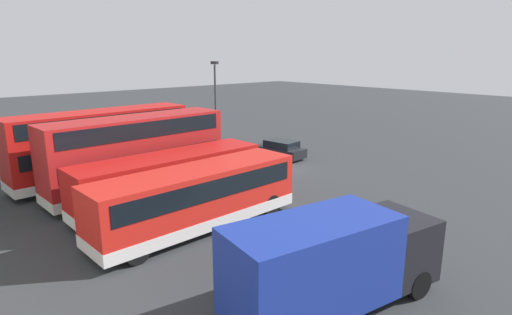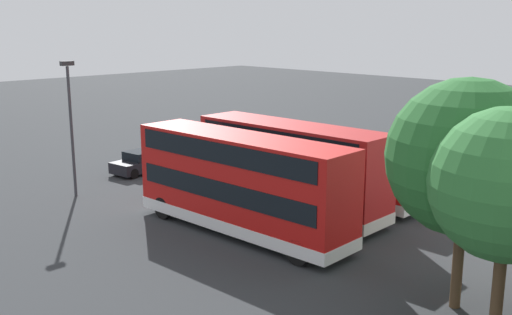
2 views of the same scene
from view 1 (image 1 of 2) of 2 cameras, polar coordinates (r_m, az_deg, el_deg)
name	(u,v)px [view 1 (image 1 of 2)]	position (r m, az deg, el deg)	size (l,w,h in m)	color
ground_plane	(276,169)	(30.32, 2.76, -1.50)	(140.00, 140.00, 0.00)	#2D3033
bus_single_deck_near_end	(197,196)	(19.74, -7.95, -5.26)	(2.85, 10.41, 2.95)	red
bus_single_deck_second	(171,179)	(22.60, -11.52, -2.92)	(2.79, 10.43, 2.95)	#B71411
bus_double_decker_third	(137,153)	(25.45, -15.84, 0.65)	(2.92, 10.72, 4.55)	#A51919
bus_double_decker_fourth	(102,143)	(28.72, -20.16, 1.80)	(3.06, 11.49, 4.55)	#B71411
box_truck_blue	(333,260)	(13.90, 10.35, -13.55)	(3.71, 7.81, 3.20)	navy
car_hatchback_silver	(280,149)	(33.26, 3.27, 1.12)	(4.29, 2.25, 1.43)	black
lamp_post_tall	(215,98)	(35.79, -5.53, 7.98)	(0.70, 0.30, 7.44)	#38383D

